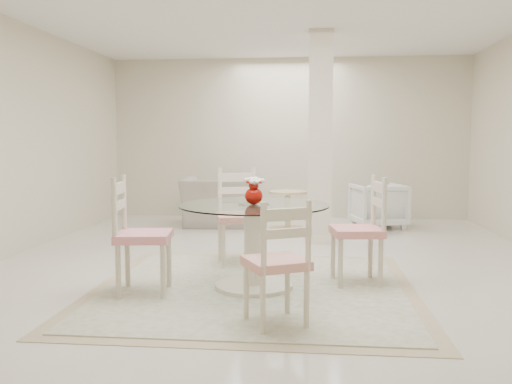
# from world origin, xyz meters

# --- Properties ---
(ground) EXTENTS (7.00, 7.00, 0.00)m
(ground) POSITION_xyz_m (0.00, 0.00, 0.00)
(ground) COLOR white
(ground) RESTS_ON ground
(room_shell) EXTENTS (6.02, 7.02, 2.71)m
(room_shell) POSITION_xyz_m (0.00, 0.00, 1.86)
(room_shell) COLOR beige
(room_shell) RESTS_ON ground
(column) EXTENTS (0.30, 0.30, 2.70)m
(column) POSITION_xyz_m (0.50, 1.30, 1.35)
(column) COLOR beige
(column) RESTS_ON ground
(area_rug) EXTENTS (2.85, 2.85, 0.02)m
(area_rug) POSITION_xyz_m (-0.12, -1.05, 0.01)
(area_rug) COLOR tan
(area_rug) RESTS_ON ground
(dining_table) EXTENTS (1.32, 1.32, 0.76)m
(dining_table) POSITION_xyz_m (-0.12, -1.05, 0.39)
(dining_table) COLOR beige
(dining_table) RESTS_ON ground
(red_vase) EXTENTS (0.18, 0.17, 0.24)m
(red_vase) POSITION_xyz_m (-0.12, -1.05, 0.88)
(red_vase) COLOR #A60D05
(red_vase) RESTS_ON dining_table
(dining_chair_east) EXTENTS (0.50, 0.50, 1.10)m
(dining_chair_east) POSITION_xyz_m (0.87, -0.79, 0.58)
(dining_chair_east) COLOR beige
(dining_chair_east) RESTS_ON ground
(dining_chair_north) EXTENTS (0.55, 0.55, 1.13)m
(dining_chair_north) POSITION_xyz_m (-0.39, -0.06, 0.59)
(dining_chair_north) COLOR beige
(dining_chair_north) RESTS_ON ground
(dining_chair_west) EXTENTS (0.50, 0.50, 1.12)m
(dining_chair_west) POSITION_xyz_m (-1.11, -1.31, 0.59)
(dining_chair_west) COLOR beige
(dining_chair_west) RESTS_ON ground
(dining_chair_south) EXTENTS (0.54, 0.54, 1.01)m
(dining_chair_south) POSITION_xyz_m (0.16, -2.02, 0.53)
(dining_chair_south) COLOR beige
(dining_chair_south) RESTS_ON ground
(recliner_taupe) EXTENTS (1.21, 1.08, 0.74)m
(recliner_taupe) POSITION_xyz_m (-1.00, 2.49, 0.37)
(recliner_taupe) COLOR #9F9083
(recliner_taupe) RESTS_ON ground
(armchair_white) EXTENTS (0.88, 0.90, 0.68)m
(armchair_white) POSITION_xyz_m (1.41, 2.53, 0.34)
(armchair_white) COLOR white
(armchair_white) RESTS_ON ground
(side_table) EXTENTS (0.56, 0.56, 0.58)m
(side_table) POSITION_xyz_m (0.06, 2.12, 0.27)
(side_table) COLOR #D7BF84
(side_table) RESTS_ON ground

